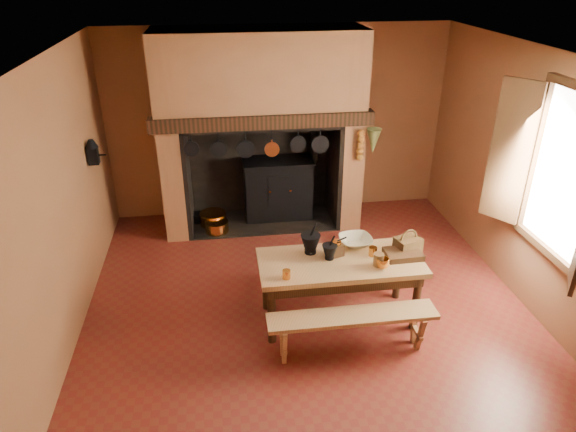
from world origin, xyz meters
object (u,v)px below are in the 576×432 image
Objects in this scene: work_table at (340,270)px; wicker_basket at (408,244)px; coffee_grinder at (336,248)px; iron_range at (278,188)px; mixing_bowl at (356,241)px; bench_front at (352,324)px.

wicker_basket reaches higher than work_table.
coffee_grinder is 0.79m from wicker_basket.
iron_range reaches higher than wicker_basket.
mixing_bowl is at bearing 51.42° from work_table.
wicker_basket is (0.77, 0.10, 0.20)m from work_table.
iron_range is at bearing 97.56° from work_table.
mixing_bowl is (0.24, 0.30, 0.16)m from work_table.
bench_front is 5.39× the size of wicker_basket.
work_table is at bearing -96.61° from coffee_grinder.
wicker_basket is at bearing -18.32° from coffee_grinder.
wicker_basket is at bearing -21.11° from mixing_bowl.
bench_front is at bearing -155.78° from wicker_basket.
coffee_grinder is 0.32m from mixing_bowl.
iron_range is at bearing 104.31° from mixing_bowl.
work_table is 0.23m from coffee_grinder.
bench_front is 8.20× the size of coffee_grinder.
work_table is at bearing 170.40° from wicker_basket.
bench_front is at bearing -105.12° from coffee_grinder.
iron_range is 7.74× the size of coffee_grinder.
work_table is 1.02× the size of bench_front.
mixing_bowl is at bearing 74.60° from bench_front.
iron_range reaches higher than mixing_bowl.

